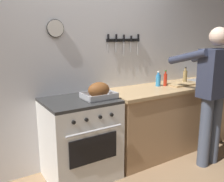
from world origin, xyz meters
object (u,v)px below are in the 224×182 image
Objects in this scene: roasting_pan at (99,91)px; bottle_hot_sauce at (165,79)px; stove at (80,139)px; bottle_dish_soap at (158,80)px; cutting_board at (180,84)px; person_cook at (212,89)px; bottle_vinegar at (185,76)px.

bottle_hot_sauce reaches higher than roasting_pan.
bottle_dish_soap is (1.19, 0.07, 0.53)m from stove.
bottle_dish_soap reaches higher than cutting_board.
cutting_board is at bearing -17.65° from bottle_hot_sauce.
bottle_dish_soap is at bearing 3.40° from stove.
stove is 4.27× the size of bottle_hot_sauce.
person_cook is (1.45, -0.57, 0.50)m from stove.
stove is at bearing -176.60° from bottle_dish_soap.
roasting_pan is 1.75× the size of bottle_dish_soap.
bottle_vinegar reaches higher than cutting_board.
person_cook is at bearing -109.99° from bottle_vinegar.
roasting_pan is 0.98× the size of cutting_board.
stove is at bearing -178.66° from bottle_vinegar.
bottle_dish_soap is (-0.48, 0.03, -0.01)m from bottle_vinegar.
cutting_board is 1.79× the size of bottle_dish_soap.
person_cook is 8.27× the size of bottle_dish_soap.
cutting_board is at bearing -18.20° from bottle_dish_soap.
stove is 2.56× the size of roasting_pan.
person_cook is 0.65m from bottle_vinegar.
bottle_hot_sauce is (-0.39, -0.00, -0.01)m from bottle_vinegar.
bottle_dish_soap is 0.10m from bottle_hot_sauce.
person_cook reaches higher than bottle_vinegar.
person_cook is 7.87× the size of bottle_hot_sauce.
cutting_board is at bearing -1.15° from stove.
bottle_vinegar reaches higher than stove.
person_cook reaches higher than stove.
bottle_vinegar is at bearing 21.51° from cutting_board.
bottle_hot_sauce is (-0.16, 0.61, 0.04)m from person_cook.
cutting_board is (1.30, 0.05, -0.07)m from roasting_pan.
bottle_vinegar is 1.13× the size of bottle_dish_soap.
cutting_board is at bearing 2.23° from roasting_pan.
roasting_pan is at bearing 69.40° from person_cook.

